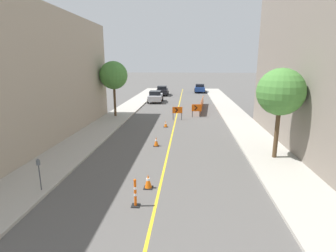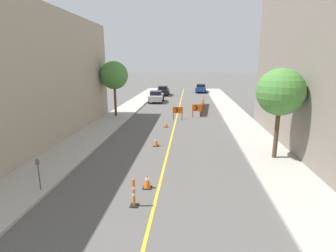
% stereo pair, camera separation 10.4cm
% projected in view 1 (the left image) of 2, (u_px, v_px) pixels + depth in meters
% --- Properties ---
extents(lane_stripe, '(0.12, 55.65, 0.01)m').
position_uv_depth(lane_stripe, '(177.00, 114.00, 28.23)').
color(lane_stripe, gold).
rests_on(lane_stripe, ground_plane).
extents(sidewalk_left, '(2.83, 55.65, 0.13)m').
position_uv_depth(sidewalk_left, '(122.00, 113.00, 28.67)').
color(sidewalk_left, '#ADA89E').
rests_on(sidewalk_left, ground_plane).
extents(sidewalk_right, '(2.83, 55.65, 0.13)m').
position_uv_depth(sidewalk_right, '(234.00, 114.00, 27.76)').
color(sidewalk_right, '#ADA89E').
rests_on(sidewalk_right, ground_plane).
extents(building_facade_left, '(6.00, 22.71, 8.97)m').
position_uv_depth(building_facade_left, '(3.00, 78.00, 16.41)').
color(building_facade_left, tan).
rests_on(building_facade_left, ground_plane).
extents(traffic_cone_second, '(0.39, 0.39, 0.65)m').
position_uv_depth(traffic_cone_second, '(148.00, 181.00, 11.53)').
color(traffic_cone_second, black).
rests_on(traffic_cone_second, ground_plane).
extents(traffic_cone_third, '(0.37, 0.37, 0.63)m').
position_uv_depth(traffic_cone_third, '(156.00, 142.00, 17.36)').
color(traffic_cone_third, black).
rests_on(traffic_cone_third, ground_plane).
extents(traffic_cone_fourth, '(0.35, 0.35, 0.53)m').
position_uv_depth(traffic_cone_fourth, '(166.00, 124.00, 22.53)').
color(traffic_cone_fourth, black).
rests_on(traffic_cone_fourth, ground_plane).
extents(delineator_post_front, '(0.32, 0.32, 1.14)m').
position_uv_depth(delineator_post_front, '(135.00, 195.00, 10.03)').
color(delineator_post_front, black).
rests_on(delineator_post_front, ground_plane).
extents(arrow_barricade_primary, '(0.97, 0.15, 1.26)m').
position_uv_depth(arrow_barricade_primary, '(177.00, 111.00, 25.28)').
color(arrow_barricade_primary, '#EF560C').
rests_on(arrow_barricade_primary, ground_plane).
extents(arrow_barricade_secondary, '(1.01, 0.16, 1.32)m').
position_uv_depth(arrow_barricade_secondary, '(197.00, 108.00, 26.43)').
color(arrow_barricade_secondary, '#EF560C').
rests_on(arrow_barricade_secondary, ground_plane).
extents(safety_mesh_fence, '(0.88, 8.71, 1.16)m').
position_uv_depth(safety_mesh_fence, '(202.00, 105.00, 30.96)').
color(safety_mesh_fence, '#EF560C').
rests_on(safety_mesh_fence, ground_plane).
extents(parked_car_curb_near, '(1.99, 4.38, 1.59)m').
position_uv_depth(parked_car_curb_near, '(155.00, 96.00, 36.68)').
color(parked_car_curb_near, '#B7B7BC').
rests_on(parked_car_curb_near, ground_plane).
extents(parked_car_curb_mid, '(1.96, 4.37, 1.59)m').
position_uv_depth(parked_car_curb_mid, '(162.00, 91.00, 44.52)').
color(parked_car_curb_mid, black).
rests_on(parked_car_curb_mid, ground_plane).
extents(parked_car_curb_far, '(1.95, 4.35, 1.59)m').
position_uv_depth(parked_car_curb_far, '(200.00, 88.00, 48.75)').
color(parked_car_curb_far, navy).
rests_on(parked_car_curb_far, ground_plane).
extents(parking_meter_near_curb, '(0.12, 0.11, 1.41)m').
position_uv_depth(parking_meter_near_curb, '(39.00, 168.00, 10.91)').
color(parking_meter_near_curb, '#4C4C51').
rests_on(parking_meter_near_curb, sidewalk_left).
extents(street_tree_left_near, '(2.74, 2.74, 5.44)m').
position_uv_depth(street_tree_left_near, '(114.00, 75.00, 25.75)').
color(street_tree_left_near, '#4C3823').
rests_on(street_tree_left_near, sidewalk_left).
extents(street_tree_right_near, '(2.56, 2.56, 5.02)m').
position_uv_depth(street_tree_right_near, '(281.00, 92.00, 14.16)').
color(street_tree_right_near, '#4C3823').
rests_on(street_tree_right_near, sidewalk_right).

